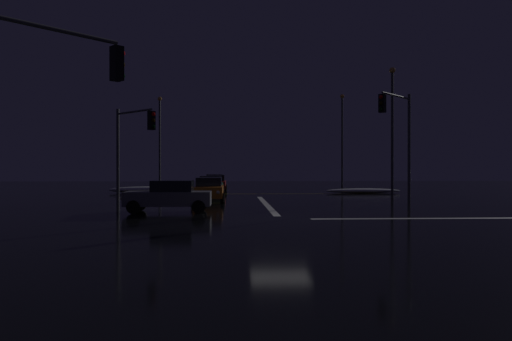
# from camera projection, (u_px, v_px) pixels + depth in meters

# --- Properties ---
(ground) EXTENTS (120.00, 120.00, 0.10)m
(ground) POSITION_uv_depth(u_px,v_px,m) (280.00, 220.00, 20.33)
(ground) COLOR black
(stop_line_north) EXTENTS (0.35, 14.67, 0.01)m
(stop_line_north) POSITION_uv_depth(u_px,v_px,m) (266.00, 204.00, 28.87)
(stop_line_north) COLOR white
(stop_line_north) RESTS_ON ground
(centre_line_ns) EXTENTS (22.00, 0.15, 0.01)m
(centre_line_ns) POSITION_uv_depth(u_px,v_px,m) (257.00, 194.00, 40.46)
(centre_line_ns) COLOR yellow
(centre_line_ns) RESTS_ON ground
(crosswalk_bar_east) EXTENTS (14.67, 0.40, 0.01)m
(crosswalk_bar_east) POSITION_uv_depth(u_px,v_px,m) (478.00, 218.00, 20.75)
(crosswalk_bar_east) COLOR white
(crosswalk_bar_east) RESTS_ON ground
(snow_bank_left_curb) EXTENTS (7.06, 1.50, 0.57)m
(snow_bank_left_curb) POSITION_uv_depth(u_px,v_px,m) (149.00, 190.00, 41.88)
(snow_bank_left_curb) COLOR white
(snow_bank_left_curb) RESTS_ON ground
(snow_bank_right_curb) EXTENTS (6.56, 1.50, 0.41)m
(snow_bank_right_curb) POSITION_uv_depth(u_px,v_px,m) (363.00, 191.00, 41.67)
(snow_bank_right_curb) COLOR white
(snow_bank_right_curb) RESTS_ON ground
(sedan_orange) EXTENTS (2.02, 4.33, 1.57)m
(sedan_orange) POSITION_uv_depth(u_px,v_px,m) (209.00, 189.00, 30.92)
(sedan_orange) COLOR #C66014
(sedan_orange) RESTS_ON ground
(sedan_green) EXTENTS (2.02, 4.33, 1.57)m
(sedan_green) POSITION_uv_depth(u_px,v_px,m) (211.00, 186.00, 36.98)
(sedan_green) COLOR #14512D
(sedan_green) RESTS_ON ground
(sedan_red) EXTENTS (2.02, 4.33, 1.57)m
(sedan_red) POSITION_uv_depth(u_px,v_px,m) (216.00, 183.00, 43.31)
(sedan_red) COLOR maroon
(sedan_red) RESTS_ON ground
(sedan_silver) EXTENTS (2.02, 4.33, 1.57)m
(sedan_silver) POSITION_uv_depth(u_px,v_px,m) (215.00, 182.00, 48.52)
(sedan_silver) COLOR #B7B7BC
(sedan_silver) RESTS_ON ground
(sedan_gray_crossing) EXTENTS (4.33, 2.02, 1.57)m
(sedan_gray_crossing) POSITION_uv_depth(u_px,v_px,m) (169.00, 196.00, 23.74)
(sedan_gray_crossing) COLOR slate
(sedan_gray_crossing) RESTS_ON ground
(traffic_signal_sw) EXTENTS (3.73, 3.73, 6.28)m
(traffic_signal_sw) POSITION_uv_depth(u_px,v_px,m) (23.00, 84.00, 12.47)
(traffic_signal_sw) COLOR #4C4C51
(traffic_signal_sw) RESTS_ON ground
(traffic_signal_ne) EXTENTS (2.80, 2.80, 6.78)m
(traffic_signal_ne) POSITION_uv_depth(u_px,v_px,m) (399.00, 127.00, 28.62)
(traffic_signal_ne) COLOR #4C4C51
(traffic_signal_ne) RESTS_ON ground
(traffic_signal_nw) EXTENTS (2.74, 2.74, 5.75)m
(traffic_signal_nw) POSITION_uv_depth(u_px,v_px,m) (132.00, 138.00, 27.79)
(traffic_signal_nw) COLOR #4C4C51
(traffic_signal_nw) RESTS_ON ground
(streetlamp_right_far) EXTENTS (0.44, 0.44, 10.07)m
(streetlamp_right_far) POSITION_uv_depth(u_px,v_px,m) (342.00, 135.00, 50.89)
(streetlamp_right_far) COLOR #424247
(streetlamp_right_far) RESTS_ON ground
(streetlamp_left_far) EXTENTS (0.44, 0.44, 9.66)m
(streetlamp_left_far) POSITION_uv_depth(u_px,v_px,m) (160.00, 136.00, 49.95)
(streetlamp_left_far) COLOR #424247
(streetlamp_left_far) RESTS_ON ground
(streetlamp_right_near) EXTENTS (0.44, 0.44, 9.56)m
(streetlamp_right_near) POSITION_uv_depth(u_px,v_px,m) (392.00, 123.00, 34.91)
(streetlamp_right_near) COLOR #424247
(streetlamp_right_near) RESTS_ON ground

